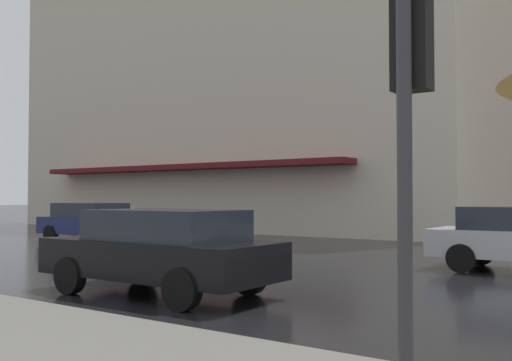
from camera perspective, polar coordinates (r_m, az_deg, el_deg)
haussmann_block_mid at (r=35.73m, az=3.12°, el=11.35°), size 19.57×25.23×19.72m
traffic_signal_post at (r=4.83m, az=15.00°, el=8.26°), size 0.44×0.30×3.18m
car_navy at (r=21.27m, az=-15.98°, el=-3.92°), size 1.85×4.10×1.41m
car_black at (r=9.72m, az=-9.39°, el=-6.73°), size 1.85×4.10×1.41m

